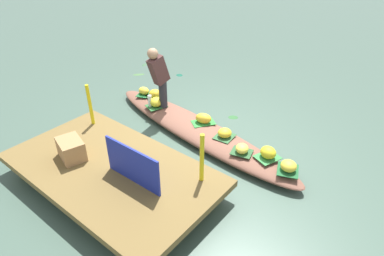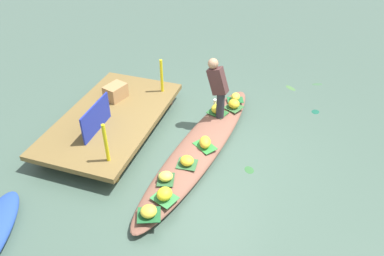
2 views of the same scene
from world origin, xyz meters
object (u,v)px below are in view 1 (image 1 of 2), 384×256
object	(u,v)px
banana_bunch_2	(289,166)
banana_bunch_6	(155,94)
market_banner	(132,165)
water_bottle	(150,101)
banana_bunch_0	(203,118)
banana_bunch_5	(225,133)
vendor_boat	(196,130)
banana_bunch_7	(144,91)
vendor_person	(159,75)
banana_bunch_4	(156,102)
banana_bunch_1	(268,152)
produce_crate	(71,149)
banana_bunch_3	(242,148)

from	to	relation	value
banana_bunch_2	banana_bunch_6	world-z (taller)	banana_bunch_6
market_banner	water_bottle	bearing A→B (deg)	-51.22
banana_bunch_0	banana_bunch_5	size ratio (longest dim) A/B	1.23
banana_bunch_2	vendor_boat	bearing A→B (deg)	-5.75
vendor_boat	banana_bunch_0	distance (m)	0.25
banana_bunch_7	vendor_person	size ratio (longest dim) A/B	0.20
banana_bunch_6	market_banner	bearing A→B (deg)	128.47
banana_bunch_6	banana_bunch_2	bearing A→B (deg)	171.14
banana_bunch_4	banana_bunch_1	bearing A→B (deg)	176.83
vendor_person	banana_bunch_1	bearing A→B (deg)	176.50
produce_crate	vendor_boat	bearing A→B (deg)	-109.47
market_banner	banana_bunch_4	bearing A→B (deg)	-54.13
vendor_person	banana_bunch_0	bearing A→B (deg)	-176.25
banana_bunch_0	produce_crate	bearing A→B (deg)	69.90
banana_bunch_1	banana_bunch_7	size ratio (longest dim) A/B	1.07
banana_bunch_4	banana_bunch_2	bearing A→B (deg)	175.40
banana_bunch_6	banana_bunch_0	bearing A→B (deg)	172.26
banana_bunch_2	banana_bunch_7	distance (m)	3.55
banana_bunch_4	banana_bunch_7	world-z (taller)	banana_bunch_4
banana_bunch_6	vendor_boat	bearing A→B (deg)	166.89
water_bottle	vendor_person	bearing A→B (deg)	-155.70
banana_bunch_5	banana_bunch_0	bearing A→B (deg)	-14.55
banana_bunch_3	banana_bunch_0	bearing A→B (deg)	-18.73
banana_bunch_3	banana_bunch_7	bearing A→B (deg)	-10.46
banana_bunch_2	market_banner	bearing A→B (deg)	48.40
banana_bunch_0	banana_bunch_5	distance (m)	0.59
banana_bunch_3	produce_crate	size ratio (longest dim) A/B	0.53
banana_bunch_3	banana_bunch_6	world-z (taller)	banana_bunch_6
banana_bunch_0	banana_bunch_5	xyz separation A→B (m)	(-0.57, 0.15, -0.01)
market_banner	banana_bunch_6	bearing A→B (deg)	-52.57
banana_bunch_1	produce_crate	world-z (taller)	produce_crate
banana_bunch_3	banana_bunch_7	world-z (taller)	banana_bunch_7
banana_bunch_3	market_banner	bearing A→B (deg)	66.31
banana_bunch_0	banana_bunch_3	distance (m)	1.09
banana_bunch_1	banana_bunch_2	world-z (taller)	banana_bunch_1
banana_bunch_0	vendor_person	xyz separation A→B (m)	(1.01, 0.07, 0.61)
vendor_boat	banana_bunch_7	xyz separation A→B (m)	(1.64, -0.28, 0.20)
banana_bunch_2	produce_crate	size ratio (longest dim) A/B	0.56
vendor_boat	banana_bunch_3	size ratio (longest dim) A/B	19.04
banana_bunch_3	banana_bunch_5	bearing A→B (deg)	-23.52
banana_bunch_4	banana_bunch_7	size ratio (longest dim) A/B	1.11
vendor_boat	water_bottle	size ratio (longest dim) A/B	18.19
banana_bunch_0	vendor_boat	bearing A→B (deg)	59.91
banana_bunch_4	produce_crate	world-z (taller)	produce_crate
produce_crate	water_bottle	bearing A→B (deg)	-78.72
banana_bunch_4	market_banner	xyz separation A→B (m)	(-1.44, 1.92, 0.30)
banana_bunch_2	vendor_person	distance (m)	2.90
banana_bunch_2	vendor_person	world-z (taller)	vendor_person
banana_bunch_3	produce_crate	distance (m)	2.62
banana_bunch_5	market_banner	bearing A→B (deg)	82.26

